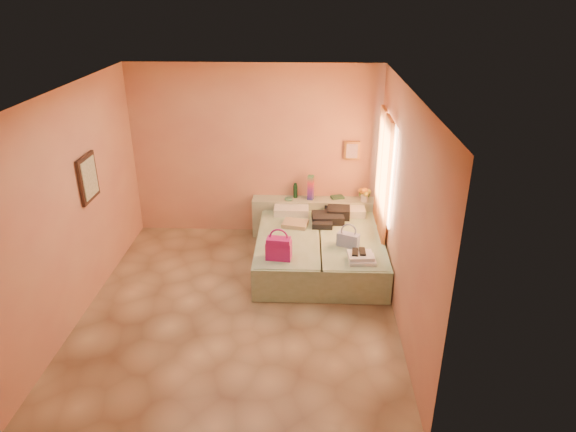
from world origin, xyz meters
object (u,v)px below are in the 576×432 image
Objects in this scene: bed_right at (350,252)px; flower_vase at (365,193)px; headboard_ledge at (314,217)px; magenta_handbag at (279,248)px; bed_left at (289,251)px; towel_stack at (362,258)px; water_bottle at (295,191)px; green_book at (337,197)px; blue_handbag at (348,240)px.

flower_vase is (0.28, 1.00, 0.54)m from bed_right.
headboard_ledge is 6.11× the size of magenta_handbag.
bed_right is at bearing -0.41° from bed_left.
bed_right is 0.79m from towel_stack.
flower_vase is 2.13m from magenta_handbag.
water_bottle is (-0.32, 0.06, 0.45)m from headboard_ledge.
water_bottle is (0.05, 1.11, 0.52)m from bed_left.
water_bottle is 0.72× the size of magenta_handbag.
magenta_handbag reaches higher than headboard_ledge.
green_book is at bearing 9.41° from headboard_ledge.
magenta_handbag is at bearing -146.32° from bed_right.
magenta_handbag reaches higher than green_book.
flower_vase is at bearing 98.71° from blue_handbag.
flower_vase is 0.79× the size of towel_stack.
bed_left is 0.90m from bed_right.
bed_right is 0.46m from blue_handbag.
green_book is 0.66× the size of blue_handbag.
towel_stack is at bearing -36.33° from bed_left.
towel_stack is (0.94, -1.84, -0.22)m from water_bottle.
towel_stack is at bearing -82.82° from bed_right.
headboard_ledge is 1.89m from towel_stack.
flower_vase is (1.12, -0.12, 0.02)m from water_bottle.
magenta_handbag is 0.96× the size of towel_stack.
water_bottle is (-0.85, 1.11, 0.52)m from bed_right.
magenta_handbag is at bearing -134.50° from green_book.
flower_vase reaches higher than green_book.
bed_left is 8.33× the size of water_bottle.
green_book is at bearing 97.40° from bed_right.
water_bottle is at bearing 126.83° from bed_right.
green_book is 0.60× the size of magenta_handbag.
water_bottle is 1.62m from blue_handbag.
bed_right is at bearing 40.37° from magenta_handbag.
blue_handbag is (0.09, -1.41, -0.07)m from green_book.
flower_vase is at bearing 84.02° from towel_stack.
flower_vase is 0.90× the size of blue_handbag.
green_book is at bearing 70.63° from magenta_handbag.
water_bottle reaches higher than headboard_ledge.
flower_vase reaches higher than bed_left.
bed_right is at bearing 101.35° from blue_handbag.
green_book reaches higher than bed_right.
magenta_handbag reaches higher than towel_stack.
magenta_handbag is (-1.02, -0.69, 0.41)m from bed_right.
headboard_ledge is at bearing 170.56° from green_book.
headboard_ledge is 0.93m from flower_vase.
flower_vase is 1.35m from blue_handbag.
flower_vase is 0.82× the size of magenta_handbag.
headboard_ledge is 6.72× the size of blue_handbag.
flower_vase is at bearing 39.85° from bed_left.
flower_vase is at bearing -3.85° from headboard_ledge.
bed_right is at bearing -105.50° from flower_vase.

